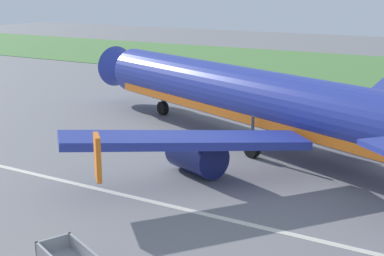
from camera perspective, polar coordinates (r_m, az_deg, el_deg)
The scene contains 2 objects.
apron_stripe at distance 26.53m, azimuth -1.19°, elevation -8.26°, with size 120.00×0.36×0.01m, color silver.
airplane at distance 36.13m, azimuth 7.25°, elevation 2.82°, with size 36.08×29.43×11.34m.
Camera 1 is at (13.01, -10.25, 10.20)m, focal length 51.92 mm.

